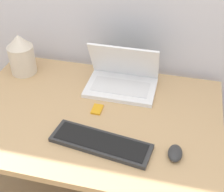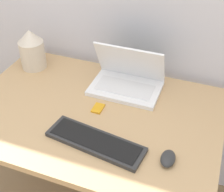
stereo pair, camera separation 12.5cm
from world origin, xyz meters
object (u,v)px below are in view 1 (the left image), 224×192
object	(u,v)px
keyboard	(101,143)
vase	(21,54)
mp3_player	(97,109)
laptop	(122,78)
mouse	(175,153)

from	to	relation	value
keyboard	vase	size ratio (longest dim) A/B	1.93
mp3_player	laptop	bearing A→B (deg)	71.24
mouse	vase	distance (m)	0.92
laptop	vase	xyz separation A→B (m)	(-0.53, 0.01, 0.06)
mouse	mp3_player	xyz separation A→B (m)	(-0.36, 0.19, -0.01)
laptop	keyboard	bearing A→B (deg)	-89.57
laptop	vase	distance (m)	0.54
mouse	mp3_player	bearing A→B (deg)	152.21
mouse	mp3_player	world-z (taller)	mouse
keyboard	mp3_player	size ratio (longest dim) A/B	6.23
keyboard	mp3_player	xyz separation A→B (m)	(-0.07, 0.20, -0.01)
laptop	vase	bearing A→B (deg)	179.27
mouse	keyboard	bearing A→B (deg)	-178.08
laptop	mp3_player	size ratio (longest dim) A/B	5.02
keyboard	mouse	distance (m)	0.29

